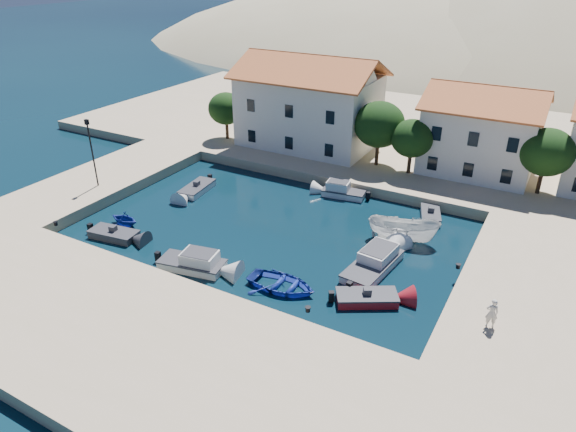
% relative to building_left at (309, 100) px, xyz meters
% --- Properties ---
extents(ground, '(400.00, 400.00, 0.00)m').
position_rel_building_left_xyz_m(ground, '(6.00, -28.00, -5.94)').
color(ground, black).
rests_on(ground, ground).
extents(quay_south, '(52.00, 12.00, 1.00)m').
position_rel_building_left_xyz_m(quay_south, '(6.00, -34.00, -5.44)').
color(quay_south, tan).
rests_on(quay_south, ground).
extents(quay_east, '(11.00, 20.00, 1.00)m').
position_rel_building_left_xyz_m(quay_east, '(26.50, -18.00, -5.44)').
color(quay_east, tan).
rests_on(quay_east, ground).
extents(quay_west, '(8.00, 20.00, 1.00)m').
position_rel_building_left_xyz_m(quay_west, '(-13.00, -18.00, -5.44)').
color(quay_west, tan).
rests_on(quay_west, ground).
extents(quay_north, '(80.00, 36.00, 1.00)m').
position_rel_building_left_xyz_m(quay_north, '(8.00, 10.00, -5.44)').
color(quay_north, tan).
rests_on(quay_north, ground).
extents(hills, '(254.00, 176.00, 99.00)m').
position_rel_building_left_xyz_m(hills, '(26.64, 95.62, -29.34)').
color(hills, tan).
rests_on(hills, ground).
extents(building_left, '(14.70, 9.45, 9.70)m').
position_rel_building_left_xyz_m(building_left, '(0.00, 0.00, 0.00)').
color(building_left, silver).
rests_on(building_left, quay_north).
extents(building_mid, '(10.50, 8.40, 8.30)m').
position_rel_building_left_xyz_m(building_mid, '(18.00, 1.00, -0.71)').
color(building_mid, silver).
rests_on(building_mid, quay_north).
extents(trees, '(37.30, 5.30, 6.45)m').
position_rel_building_left_xyz_m(trees, '(10.51, -2.54, -1.10)').
color(trees, '#382314').
rests_on(trees, quay_north).
extents(lamppost, '(0.35, 0.25, 6.22)m').
position_rel_building_left_xyz_m(lamppost, '(-11.50, -20.00, -1.18)').
color(lamppost, black).
rests_on(lamppost, quay_west).
extents(bollards, '(29.36, 9.56, 0.30)m').
position_rel_building_left_xyz_m(bollards, '(8.80, -24.13, -4.79)').
color(bollards, black).
rests_on(bollards, ground).
extents(motorboat_grey_sw, '(4.10, 2.25, 1.25)m').
position_rel_building_left_xyz_m(motorboat_grey_sw, '(-4.26, -25.16, -5.64)').
color(motorboat_grey_sw, '#35353A').
rests_on(motorboat_grey_sw, ground).
extents(cabin_cruiser_south, '(5.01, 2.86, 1.60)m').
position_rel_building_left_xyz_m(cabin_cruiser_south, '(3.93, -25.64, -5.46)').
color(cabin_cruiser_south, silver).
rests_on(cabin_cruiser_south, ground).
extents(rowboat_south, '(4.94, 3.61, 1.00)m').
position_rel_building_left_xyz_m(rowboat_south, '(10.73, -24.67, -5.94)').
color(rowboat_south, navy).
rests_on(rowboat_south, ground).
extents(motorboat_red_se, '(4.26, 3.48, 1.25)m').
position_rel_building_left_xyz_m(motorboat_red_se, '(16.25, -23.27, -5.64)').
color(motorboat_red_se, maroon).
rests_on(motorboat_red_se, ground).
extents(cabin_cruiser_east, '(2.92, 5.92, 1.60)m').
position_rel_building_left_xyz_m(cabin_cruiser_east, '(15.22, -19.54, -5.46)').
color(cabin_cruiser_east, silver).
rests_on(cabin_cruiser_east, ground).
extents(boat_east, '(5.83, 3.27, 2.12)m').
position_rel_building_left_xyz_m(boat_east, '(15.75, -14.46, -5.94)').
color(boat_east, silver).
rests_on(boat_east, ground).
extents(motorboat_white_ne, '(2.51, 3.63, 1.25)m').
position_rel_building_left_xyz_m(motorboat_white_ne, '(16.60, -9.58, -5.64)').
color(motorboat_white_ne, silver).
rests_on(motorboat_white_ne, ground).
extents(rowboat_west, '(2.67, 2.32, 1.39)m').
position_rel_building_left_xyz_m(rowboat_west, '(-5.18, -23.10, -5.94)').
color(rowboat_west, navy).
rests_on(rowboat_west, ground).
extents(motorboat_white_west, '(2.32, 4.32, 1.25)m').
position_rel_building_left_xyz_m(motorboat_white_west, '(-4.13, -14.88, -5.64)').
color(motorboat_white_west, silver).
rests_on(motorboat_white_west, ground).
extents(cabin_cruiser_north, '(4.11, 2.18, 1.60)m').
position_rel_building_left_xyz_m(cabin_cruiser_north, '(8.38, -9.12, -5.46)').
color(cabin_cruiser_north, silver).
rests_on(cabin_cruiser_north, ground).
extents(pedestrian, '(0.80, 0.66, 1.89)m').
position_rel_building_left_xyz_m(pedestrian, '(23.68, -23.33, -3.99)').
color(pedestrian, beige).
rests_on(pedestrian, quay_east).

